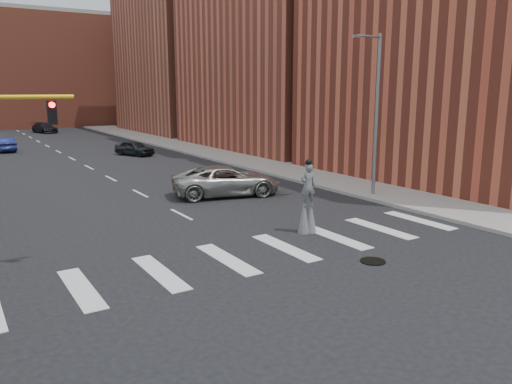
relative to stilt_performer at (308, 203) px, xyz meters
name	(u,v)px	position (x,y,z in m)	size (l,w,h in m)	color
ground_plane	(272,261)	(-3.30, -2.20, -1.30)	(160.00, 160.00, 0.00)	black
sidewalk_right	(233,157)	(9.20, 22.80, -1.21)	(5.00, 90.00, 0.18)	gray
manhole	(373,261)	(-0.30, -4.20, -1.28)	(0.90, 0.90, 0.04)	black
building_near	(477,15)	(18.70, 5.80, 9.70)	(16.00, 20.00, 22.00)	#A03E2B
building_mid	(287,31)	(18.70, 27.80, 10.70)	(16.00, 22.00, 24.00)	#AA4A35
building_far	(191,62)	(18.70, 51.80, 8.70)	(16.00, 22.00, 20.00)	#A4513C
building_backdrop	(44,72)	(2.70, 75.80, 7.70)	(26.00, 14.00, 18.00)	#AA4A35
streetlight	(376,111)	(7.61, 3.80, 3.60)	(2.05, 0.20, 9.00)	slate
stilt_performer	(308,203)	(0.00, 0.00, 0.00)	(0.83, 0.59, 3.18)	#372516
suv_crossing	(227,181)	(0.82, 8.62, -0.44)	(2.87, 6.22, 1.73)	#A9A7A0
car_near	(134,148)	(2.18, 28.98, -0.61)	(1.64, 4.08, 1.39)	black
car_mid	(4,144)	(-7.78, 38.82, -0.58)	(1.52, 4.35, 1.43)	navy
car_far	(45,128)	(-0.44, 60.17, -0.58)	(2.01, 4.94, 1.43)	black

